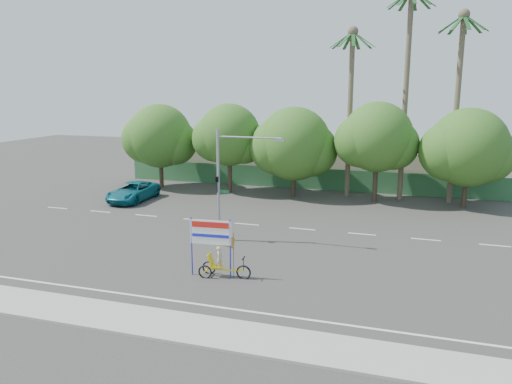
% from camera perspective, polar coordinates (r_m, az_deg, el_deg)
% --- Properties ---
extents(ground, '(120.00, 120.00, 0.00)m').
position_cam_1_polar(ground, '(27.41, -2.43, -8.34)').
color(ground, '#33302D').
rests_on(ground, ground).
extents(sidewalk_near, '(50.00, 2.40, 0.12)m').
position_cam_1_polar(sidewalk_near, '(21.08, -9.64, -14.84)').
color(sidewalk_near, gray).
rests_on(sidewalk_near, ground).
extents(fence, '(38.00, 0.08, 2.00)m').
position_cam_1_polar(fence, '(47.27, 6.47, 1.50)').
color(fence, '#336B3D').
rests_on(fence, ground).
extents(building_left, '(12.00, 8.00, 4.00)m').
position_cam_1_polar(building_left, '(54.09, -3.03, 3.95)').
color(building_left, beige).
rests_on(building_left, ground).
extents(building_right, '(14.00, 8.00, 3.60)m').
position_cam_1_polar(building_right, '(50.74, 16.40, 2.72)').
color(building_right, beige).
rests_on(building_right, ground).
extents(tree_far_left, '(7.14, 6.00, 7.96)m').
position_cam_1_polar(tree_far_left, '(48.20, -10.98, 6.08)').
color(tree_far_left, '#473828').
rests_on(tree_far_left, ground).
extents(tree_left, '(6.66, 5.60, 8.07)m').
position_cam_1_polar(tree_left, '(45.26, -3.12, 6.29)').
color(tree_left, '#473828').
rests_on(tree_left, ground).
extents(tree_center, '(7.62, 6.40, 7.85)m').
position_cam_1_polar(tree_center, '(43.59, 4.32, 5.27)').
color(tree_center, '#473828').
rests_on(tree_center, ground).
extents(tree_right, '(6.90, 5.80, 8.36)m').
position_cam_1_polar(tree_right, '(42.46, 13.62, 5.84)').
color(tree_right, '#473828').
rests_on(tree_right, ground).
extents(tree_far_right, '(7.38, 6.20, 7.94)m').
position_cam_1_polar(tree_far_right, '(42.63, 23.02, 4.45)').
color(tree_far_right, '#473828').
rests_on(tree_far_right, ground).
extents(palm_tall, '(3.73, 3.79, 17.45)m').
position_cam_1_polar(palm_tall, '(43.67, 16.85, 12.71)').
color(palm_tall, '#70604C').
rests_on(palm_tall, ground).
extents(palm_mid, '(3.73, 3.79, 15.45)m').
position_cam_1_polar(palm_mid, '(43.77, 22.10, 10.95)').
color(palm_mid, '#70604C').
rests_on(palm_mid, ground).
extents(palm_short, '(3.73, 3.79, 14.45)m').
position_cam_1_polar(palm_short, '(43.98, 10.75, 10.90)').
color(palm_short, '#70604C').
rests_on(palm_short, ground).
extents(traffic_signal, '(4.72, 1.10, 7.00)m').
position_cam_1_polar(traffic_signal, '(30.93, -3.79, -0.37)').
color(traffic_signal, gray).
rests_on(traffic_signal, ground).
extents(trike_billboard, '(3.16, 0.80, 3.11)m').
position_cam_1_polar(trike_billboard, '(25.47, -4.52, -6.99)').
color(trike_billboard, black).
rests_on(trike_billboard, ground).
extents(pickup_truck, '(2.69, 5.71, 1.58)m').
position_cam_1_polar(pickup_truck, '(43.55, -13.89, 0.05)').
color(pickup_truck, '#106575').
rests_on(pickup_truck, ground).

